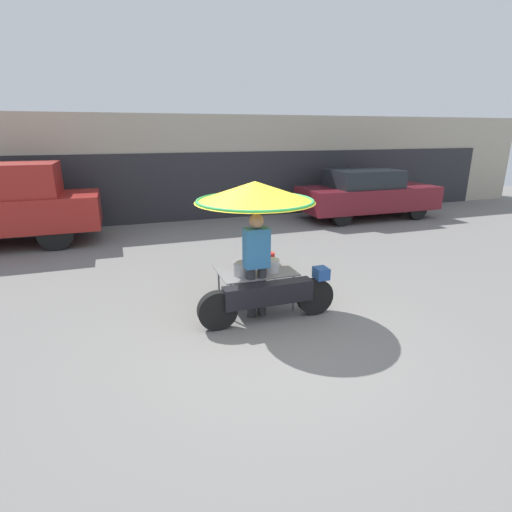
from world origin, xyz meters
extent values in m
plane|color=slate|center=(0.00, 0.00, 0.00)|extent=(36.00, 36.00, 0.00)
cube|color=#B2A893|center=(0.00, 9.18, 1.66)|extent=(28.00, 2.00, 3.31)
cube|color=#28282D|center=(0.00, 8.15, 1.08)|extent=(23.80, 0.06, 2.15)
cylinder|color=black|center=(0.92, 0.49, 0.29)|extent=(0.59, 0.14, 0.59)
cylinder|color=black|center=(-0.66, 0.49, 0.29)|extent=(0.59, 0.14, 0.59)
cube|color=black|center=(0.13, 0.49, 0.45)|extent=(1.39, 0.24, 0.32)
cube|color=#234C93|center=(1.01, 0.49, 0.67)|extent=(0.20, 0.24, 0.18)
cylinder|color=black|center=(0.13, 1.37, 0.27)|extent=(0.53, 0.14, 0.53)
cylinder|color=#515156|center=(0.65, 0.71, 0.31)|extent=(0.03, 0.03, 0.61)
cylinder|color=#515156|center=(0.65, 1.49, 0.31)|extent=(0.03, 0.03, 0.61)
cylinder|color=#515156|center=(-0.39, 0.71, 0.31)|extent=(0.03, 0.03, 0.61)
cylinder|color=#515156|center=(-0.39, 1.49, 0.31)|extent=(0.03, 0.03, 0.61)
cube|color=gray|center=(0.13, 1.10, 0.62)|extent=(1.22, 0.92, 0.02)
cylinder|color=#B2B2B7|center=(0.13, 1.10, 1.19)|extent=(0.03, 0.03, 1.11)
cone|color=yellow|center=(0.13, 1.10, 1.90)|extent=(1.88, 1.88, 0.32)
torus|color=green|center=(0.13, 1.10, 1.76)|extent=(1.84, 1.84, 0.05)
cylinder|color=#939399|center=(-0.14, 0.94, 0.73)|extent=(0.27, 0.27, 0.20)
cylinder|color=#B7B7BC|center=(0.34, 0.96, 0.73)|extent=(0.29, 0.29, 0.19)
cylinder|color=#B7B7BC|center=(0.07, 1.28, 0.66)|extent=(0.28, 0.28, 0.07)
cylinder|color=red|center=(0.46, 1.35, 0.72)|extent=(0.21, 0.21, 0.18)
cylinder|color=#2D2D33|center=(-0.06, 0.73, 0.40)|extent=(0.14, 0.14, 0.81)
cylinder|color=#2D2D33|center=(0.12, 0.73, 0.40)|extent=(0.14, 0.14, 0.81)
cube|color=teal|center=(0.03, 0.73, 1.11)|extent=(0.38, 0.22, 0.61)
sphere|color=#A87A5B|center=(0.03, 0.73, 1.53)|extent=(0.22, 0.22, 0.22)
cylinder|color=black|center=(7.42, 5.79, 0.31)|extent=(0.62, 0.20, 0.62)
cylinder|color=black|center=(7.42, 7.35, 0.31)|extent=(0.62, 0.20, 0.62)
cylinder|color=black|center=(4.59, 5.79, 0.31)|extent=(0.62, 0.20, 0.62)
cylinder|color=black|center=(4.59, 7.35, 0.31)|extent=(0.62, 0.20, 0.62)
cube|color=maroon|center=(6.00, 6.57, 0.68)|extent=(4.56, 1.83, 0.74)
cube|color=#1E2328|center=(5.77, 6.57, 1.33)|extent=(2.19, 1.61, 0.55)
cylinder|color=black|center=(-3.39, 5.82, 0.42)|extent=(0.84, 0.24, 0.84)
cylinder|color=black|center=(-3.39, 7.36, 0.42)|extent=(0.84, 0.24, 0.84)
cube|color=#A3231E|center=(-4.13, 6.59, 1.66)|extent=(1.79, 1.66, 0.80)
cylinder|color=gray|center=(9.35, 7.53, 0.12)|extent=(0.32, 0.32, 0.23)
sphere|color=#388442|center=(9.35, 7.53, 0.50)|extent=(0.63, 0.63, 0.63)
camera|label=1|loc=(-1.88, -4.71, 2.79)|focal=28.00mm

